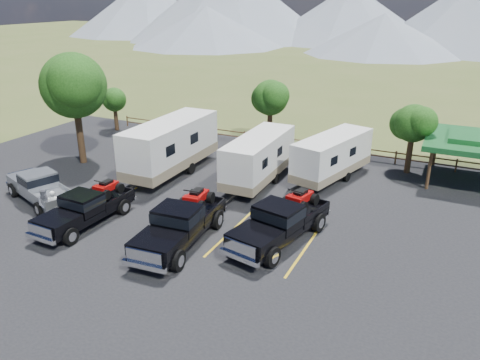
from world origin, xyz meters
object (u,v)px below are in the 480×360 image
at_px(rig_right, 281,221).
at_px(trailer_center, 259,159).
at_px(rig_left, 86,207).
at_px(pickup_silver, 40,187).
at_px(rig_center, 181,223).
at_px(trailer_right, 332,157).
at_px(tree_big_nw, 73,85).
at_px(trailer_left, 171,146).
at_px(pavilion, 479,141).
at_px(person_b, 46,204).
at_px(person_a, 54,205).

height_order(rig_right, trailer_center, trailer_center).
distance_m(rig_left, pickup_silver, 4.52).
bearing_deg(rig_left, rig_center, 6.59).
bearing_deg(trailer_right, tree_big_nw, -150.18).
xyz_separation_m(rig_center, trailer_left, (-5.79, 8.00, 0.80)).
bearing_deg(pavilion, trailer_left, -159.29).
xyz_separation_m(tree_big_nw, trailer_left, (7.07, 0.99, -3.68)).
bearing_deg(tree_big_nw, rig_center, -28.58).
distance_m(rig_center, person_b, 8.06).
bearing_deg(rig_right, pickup_silver, -161.20).
distance_m(tree_big_nw, person_b, 10.41).
bearing_deg(rig_left, rig_right, 17.77).
relative_size(rig_right, trailer_right, 0.83).
xyz_separation_m(rig_center, rig_right, (4.29, 2.32, -0.01)).
bearing_deg(rig_left, trailer_right, 52.69).
bearing_deg(tree_big_nw, pickup_silver, -65.97).
relative_size(rig_left, person_b, 3.51).
relative_size(rig_center, trailer_left, 0.67).
xyz_separation_m(pavilion, trailer_right, (-8.39, -3.44, -1.21)).
xyz_separation_m(pavilion, person_a, (-20.27, -15.73, -1.93)).
bearing_deg(person_b, pavilion, -12.33).
distance_m(rig_center, pickup_silver, 10.01).
bearing_deg(trailer_center, trailer_right, 32.51).
distance_m(trailer_left, trailer_center, 6.10).
bearing_deg(rig_center, trailer_center, 83.94).
bearing_deg(pickup_silver, rig_right, 116.84).
relative_size(tree_big_nw, person_b, 4.55).
relative_size(trailer_center, person_a, 5.38).
bearing_deg(person_a, trailer_left, -135.77).
relative_size(trailer_center, person_b, 5.14).
relative_size(rig_right, pickup_silver, 1.12).
bearing_deg(person_b, trailer_center, 0.09).
xyz_separation_m(tree_big_nw, pavilion, (25.55, 7.97, -2.81)).
bearing_deg(rig_center, tree_big_nw, 146.90).
height_order(rig_center, trailer_center, trailer_center).
bearing_deg(trailer_center, trailer_left, -172.19).
height_order(trailer_right, person_b, trailer_right).
relative_size(rig_left, person_a, 3.68).
relative_size(rig_left, rig_right, 0.87).
height_order(rig_right, person_a, rig_right).
relative_size(rig_center, person_a, 4.16).
xyz_separation_m(tree_big_nw, person_a, (5.28, -7.76, -4.73)).
relative_size(trailer_center, pickup_silver, 1.42).
distance_m(rig_right, person_a, 12.27).
bearing_deg(pickup_silver, tree_big_nw, -136.08).
distance_m(trailer_center, trailer_right, 4.85).
xyz_separation_m(rig_left, person_b, (-2.41, -0.49, -0.10)).
distance_m(rig_left, person_b, 2.46).
height_order(rig_center, trailer_right, trailer_right).
distance_m(rig_left, rig_center, 5.61).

